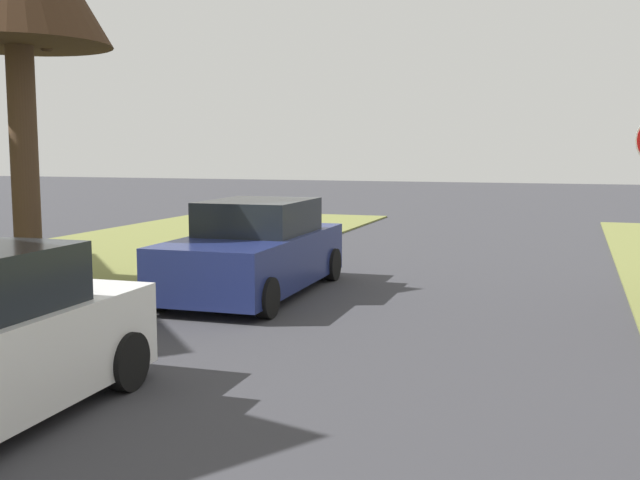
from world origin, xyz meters
TOP-DOWN VIEW (x-y plane):
  - parked_sedan_navy at (-2.34, 15.26)m, footprint 2.02×4.44m

SIDE VIEW (x-z plane):
  - parked_sedan_navy at x=-2.34m, z-range -0.06..1.51m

